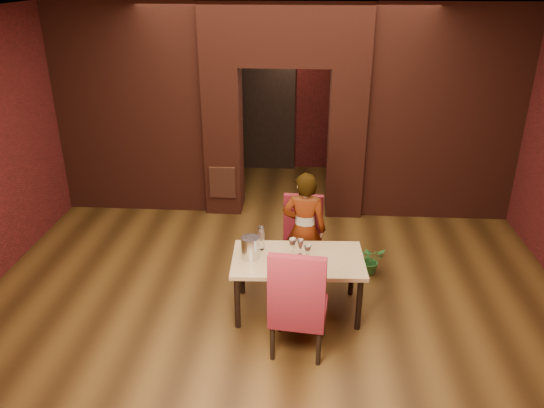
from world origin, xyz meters
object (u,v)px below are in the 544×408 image
(dining_table, at_px, (297,284))
(wine_bucket, at_px, (250,248))
(chair_near, at_px, (299,298))
(wine_glass_b, at_px, (300,247))
(water_bottle, at_px, (261,238))
(potted_plant, at_px, (370,260))
(chair_far, at_px, (301,242))
(person_seated, at_px, (304,230))
(wine_glass_a, at_px, (292,248))
(wine_glass_c, at_px, (307,254))

(dining_table, relative_size, wine_bucket, 5.85)
(chair_near, distance_m, wine_glass_b, 0.75)
(dining_table, bearing_deg, water_bottle, 154.86)
(wine_bucket, relative_size, potted_plant, 0.66)
(chair_far, xyz_separation_m, wine_glass_b, (-0.01, -0.59, 0.24))
(chair_far, relative_size, wine_glass_b, 5.58)
(person_seated, relative_size, wine_glass_a, 6.76)
(wine_bucket, height_order, water_bottle, water_bottle)
(wine_bucket, distance_m, potted_plant, 1.81)
(dining_table, height_order, wine_glass_a, wine_glass_a)
(water_bottle, distance_m, potted_plant, 1.64)
(chair_far, bearing_deg, wine_bucket, -125.00)
(chair_near, height_order, potted_plant, chair_near)
(wine_glass_b, height_order, potted_plant, wine_glass_b)
(chair_far, distance_m, water_bottle, 0.72)
(wine_bucket, distance_m, water_bottle, 0.22)
(wine_glass_b, bearing_deg, chair_far, 89.41)
(wine_glass_b, xyz_separation_m, potted_plant, (0.90, 0.81, -0.59))
(wine_glass_b, bearing_deg, water_bottle, 166.77)
(potted_plant, bearing_deg, wine_glass_c, -130.77)
(water_bottle, bearing_deg, wine_glass_c, -24.98)
(chair_far, relative_size, water_bottle, 3.63)
(dining_table, relative_size, wine_glass_c, 7.16)
(chair_far, xyz_separation_m, water_bottle, (-0.45, -0.48, 0.29))
(wine_glass_c, height_order, wine_bucket, wine_bucket)
(person_seated, xyz_separation_m, wine_glass_a, (-0.13, -0.56, 0.06))
(wine_glass_b, bearing_deg, potted_plant, 42.00)
(wine_glass_a, height_order, wine_bucket, wine_bucket)
(wine_glass_b, xyz_separation_m, wine_bucket, (-0.54, -0.09, 0.03))
(chair_far, relative_size, wine_bucket, 4.31)
(dining_table, bearing_deg, wine_glass_a, 146.06)
(dining_table, distance_m, chair_near, 0.71)
(water_bottle, bearing_deg, person_seated, 41.15)
(wine_glass_b, height_order, wine_bucket, wine_bucket)
(potted_plant, bearing_deg, chair_far, -166.12)
(wine_glass_b, relative_size, wine_bucket, 0.77)
(chair_far, xyz_separation_m, wine_bucket, (-0.55, -0.68, 0.27))
(chair_near, bearing_deg, chair_far, -83.92)
(wine_bucket, xyz_separation_m, potted_plant, (1.44, 0.90, -0.62))
(chair_far, relative_size, wine_glass_c, 5.28)
(chair_far, xyz_separation_m, person_seated, (0.03, -0.06, 0.20))
(chair_far, relative_size, chair_near, 0.89)
(wine_glass_b, distance_m, wine_bucket, 0.55)
(dining_table, bearing_deg, person_seated, 81.74)
(chair_far, distance_m, wine_glass_c, 0.77)
(chair_near, xyz_separation_m, wine_glass_a, (-0.09, 0.70, 0.19))
(wine_glass_c, height_order, potted_plant, wine_glass_c)
(wine_bucket, bearing_deg, chair_near, -49.08)
(wine_glass_c, relative_size, water_bottle, 0.69)
(chair_near, height_order, wine_glass_a, chair_near)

